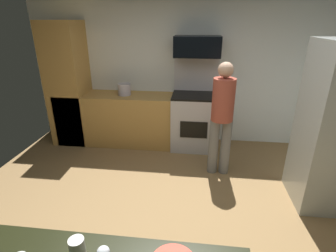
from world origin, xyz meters
The scene contains 9 objects.
ground_plane centered at (0.00, 0.00, -0.01)m, with size 5.20×4.80×0.02m, color olive.
wall_back centered at (0.00, 2.34, 1.30)m, with size 5.20×0.12×2.60m, color silver.
lower_cabinet_run centered at (-0.90, 1.98, 0.45)m, with size 2.40×0.60×0.90m, color #BB8A44.
cabinet_column centered at (-1.90, 1.98, 1.05)m, with size 0.60×0.60×2.10m, color #BB8A44.
oven_range centered at (0.31, 1.98, 0.52)m, with size 0.76×0.65×1.55m.
microwave centered at (0.31, 2.06, 1.71)m, with size 0.74×0.38×0.32m, color black.
person_cook centered at (0.70, 1.15, 0.90)m, with size 0.31×0.30×1.61m.
mug_coffee centered at (-0.26, -1.25, 0.95)m, with size 0.09×0.09×0.10m, color silver.
stock_pot centered at (-0.90, 1.98, 1.00)m, with size 0.22×0.22×0.19m, color #B6B1C0.
Camera 1 is at (0.36, -2.25, 2.11)m, focal length 27.77 mm.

